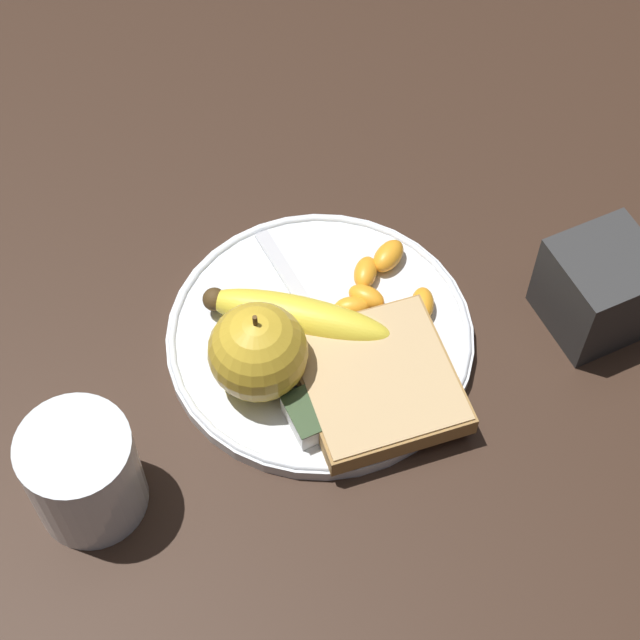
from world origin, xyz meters
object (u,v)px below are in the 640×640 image
at_px(apple, 258,352).
at_px(condiment_caddy, 599,288).
at_px(juice_glass, 84,475).
at_px(jam_packet, 311,415).
at_px(plate, 320,336).
at_px(fork, 321,328).
at_px(bread_slice, 377,382).
at_px(banana, 296,317).

height_order(apple, condiment_caddy, apple).
height_order(juice_glass, jam_packet, juice_glass).
bearing_deg(plate, fork, 138.67).
relative_size(jam_packet, condiment_caddy, 0.53).
relative_size(bread_slice, condiment_caddy, 1.70).
distance_m(banana, jam_packet, 0.09).
distance_m(banana, bread_slice, 0.09).
relative_size(apple, fork, 0.46).
height_order(apple, bread_slice, apple).
bearing_deg(banana, fork, 63.15).
bearing_deg(juice_glass, apple, 103.69).
distance_m(bread_slice, fork, 0.07).
bearing_deg(banana, jam_packet, -16.87).
distance_m(fork, jam_packet, 0.09).
height_order(bread_slice, fork, bread_slice).
bearing_deg(bread_slice, condiment_caddy, 87.96).
xyz_separation_m(juice_glass, bread_slice, (0.01, 0.23, -0.02)).
distance_m(jam_packet, condiment_caddy, 0.26).
bearing_deg(plate, juice_glass, -75.61).
relative_size(plate, bread_slice, 1.85).
height_order(juice_glass, bread_slice, juice_glass).
relative_size(juice_glass, jam_packet, 2.11).
xyz_separation_m(juice_glass, banana, (-0.07, 0.20, -0.01)).
bearing_deg(fork, condiment_caddy, 67.81).
distance_m(apple, jam_packet, 0.06).
distance_m(banana, fork, 0.03).
height_order(plate, jam_packet, jam_packet).
distance_m(plate, banana, 0.03).
bearing_deg(fork, bread_slice, 10.42).
distance_m(plate, apple, 0.08).
distance_m(apple, bread_slice, 0.10).
xyz_separation_m(banana, bread_slice, (0.08, 0.03, -0.01)).
bearing_deg(juice_glass, banana, 108.77).
bearing_deg(apple, fork, 108.00).
height_order(banana, fork, banana).
distance_m(plate, bread_slice, 0.07).
bearing_deg(apple, banana, 123.71).
xyz_separation_m(plate, juice_glass, (0.05, -0.21, 0.03)).
distance_m(apple, condiment_caddy, 0.28).
relative_size(bread_slice, jam_packet, 3.23).
bearing_deg(condiment_caddy, fork, -109.68).
distance_m(apple, banana, 0.06).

